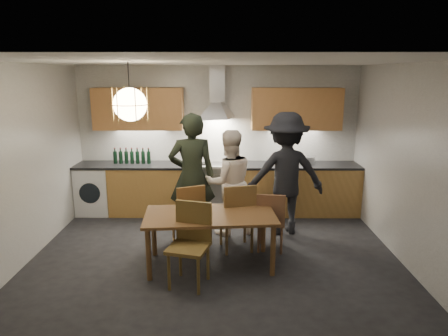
{
  "coord_description": "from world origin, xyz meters",
  "views": [
    {
      "loc": [
        0.15,
        -4.92,
        2.47
      ],
      "look_at": [
        0.12,
        0.4,
        1.2
      ],
      "focal_mm": 32.0,
      "sensor_mm": 36.0,
      "label": 1
    }
  ],
  "objects_px": {
    "dining_table": "(210,220)",
    "stock_pot": "(310,160)",
    "person_right": "(285,174)",
    "person_left": "(192,176)",
    "wine_bottles": "(132,156)",
    "mixing_bowl": "(289,162)",
    "chair_front": "(191,238)",
    "chair_back_left": "(189,211)",
    "person_mid": "(229,183)"
  },
  "relations": [
    {
      "from": "dining_table",
      "to": "stock_pot",
      "type": "relative_size",
      "value": 10.0
    },
    {
      "from": "dining_table",
      "to": "person_right",
      "type": "height_order",
      "value": "person_right"
    },
    {
      "from": "person_left",
      "to": "wine_bottles",
      "type": "bearing_deg",
      "value": -52.09
    },
    {
      "from": "person_left",
      "to": "person_right",
      "type": "distance_m",
      "value": 1.44
    },
    {
      "from": "mixing_bowl",
      "to": "stock_pot",
      "type": "distance_m",
      "value": 0.38
    },
    {
      "from": "mixing_bowl",
      "to": "stock_pot",
      "type": "bearing_deg",
      "value": 6.42
    },
    {
      "from": "dining_table",
      "to": "wine_bottles",
      "type": "bearing_deg",
      "value": 120.54
    },
    {
      "from": "chair_front",
      "to": "wine_bottles",
      "type": "relative_size",
      "value": 1.48
    },
    {
      "from": "chair_back_left",
      "to": "mixing_bowl",
      "type": "relative_size",
      "value": 2.98
    },
    {
      "from": "wine_bottles",
      "to": "dining_table",
      "type": "bearing_deg",
      "value": -54.8
    },
    {
      "from": "mixing_bowl",
      "to": "stock_pot",
      "type": "xyz_separation_m",
      "value": [
        0.38,
        0.04,
        0.02
      ]
    },
    {
      "from": "person_mid",
      "to": "person_right",
      "type": "distance_m",
      "value": 0.89
    },
    {
      "from": "dining_table",
      "to": "stock_pot",
      "type": "xyz_separation_m",
      "value": [
        1.69,
        2.06,
        0.34
      ]
    },
    {
      "from": "stock_pot",
      "to": "dining_table",
      "type": "bearing_deg",
      "value": -129.25
    },
    {
      "from": "mixing_bowl",
      "to": "person_left",
      "type": "bearing_deg",
      "value": -146.62
    },
    {
      "from": "wine_bottles",
      "to": "person_mid",
      "type": "bearing_deg",
      "value": -29.93
    },
    {
      "from": "chair_front",
      "to": "chair_back_left",
      "type": "bearing_deg",
      "value": 111.52
    },
    {
      "from": "person_right",
      "to": "stock_pot",
      "type": "height_order",
      "value": "person_right"
    },
    {
      "from": "person_mid",
      "to": "mixing_bowl",
      "type": "height_order",
      "value": "person_mid"
    },
    {
      "from": "chair_front",
      "to": "mixing_bowl",
      "type": "relative_size",
      "value": 3.17
    },
    {
      "from": "stock_pot",
      "to": "wine_bottles",
      "type": "relative_size",
      "value": 0.26
    },
    {
      "from": "wine_bottles",
      "to": "mixing_bowl",
      "type": "bearing_deg",
      "value": -1.21
    },
    {
      "from": "person_mid",
      "to": "person_right",
      "type": "height_order",
      "value": "person_right"
    },
    {
      "from": "person_left",
      "to": "chair_back_left",
      "type": "bearing_deg",
      "value": 78.59
    },
    {
      "from": "person_left",
      "to": "person_mid",
      "type": "height_order",
      "value": "person_left"
    },
    {
      "from": "chair_back_left",
      "to": "chair_front",
      "type": "distance_m",
      "value": 1.04
    },
    {
      "from": "chair_front",
      "to": "person_mid",
      "type": "height_order",
      "value": "person_mid"
    },
    {
      "from": "person_left",
      "to": "person_mid",
      "type": "bearing_deg",
      "value": -174.47
    },
    {
      "from": "person_right",
      "to": "mixing_bowl",
      "type": "relative_size",
      "value": 6.13
    },
    {
      "from": "chair_back_left",
      "to": "mixing_bowl",
      "type": "distance_m",
      "value": 2.2
    },
    {
      "from": "chair_back_left",
      "to": "person_left",
      "type": "xyz_separation_m",
      "value": [
        0.02,
        0.35,
        0.43
      ]
    },
    {
      "from": "chair_front",
      "to": "person_right",
      "type": "relative_size",
      "value": 0.52
    },
    {
      "from": "dining_table",
      "to": "chair_front",
      "type": "bearing_deg",
      "value": -121.01
    },
    {
      "from": "person_left",
      "to": "mixing_bowl",
      "type": "relative_size",
      "value": 6.16
    },
    {
      "from": "chair_back_left",
      "to": "mixing_bowl",
      "type": "xyz_separation_m",
      "value": [
        1.63,
        1.41,
        0.41
      ]
    },
    {
      "from": "person_mid",
      "to": "person_right",
      "type": "bearing_deg",
      "value": 167.76
    },
    {
      "from": "person_mid",
      "to": "stock_pot",
      "type": "bearing_deg",
      "value": -161.54
    },
    {
      "from": "dining_table",
      "to": "mixing_bowl",
      "type": "height_order",
      "value": "mixing_bowl"
    },
    {
      "from": "person_right",
      "to": "chair_front",
      "type": "bearing_deg",
      "value": 45.05
    },
    {
      "from": "chair_back_left",
      "to": "person_right",
      "type": "xyz_separation_m",
      "value": [
        1.45,
        0.54,
        0.42
      ]
    },
    {
      "from": "chair_back_left",
      "to": "wine_bottles",
      "type": "distance_m",
      "value": 1.93
    },
    {
      "from": "chair_front",
      "to": "person_mid",
      "type": "xyz_separation_m",
      "value": [
        0.46,
        1.52,
        0.26
      ]
    },
    {
      "from": "chair_back_left",
      "to": "stock_pot",
      "type": "height_order",
      "value": "stock_pot"
    },
    {
      "from": "stock_pot",
      "to": "mixing_bowl",
      "type": "bearing_deg",
      "value": -173.58
    },
    {
      "from": "person_mid",
      "to": "wine_bottles",
      "type": "xyz_separation_m",
      "value": [
        -1.72,
        0.99,
        0.22
      ]
    },
    {
      "from": "chair_front",
      "to": "person_right",
      "type": "bearing_deg",
      "value": 64.67
    },
    {
      "from": "chair_back_left",
      "to": "wine_bottles",
      "type": "bearing_deg",
      "value": -75.68
    },
    {
      "from": "wine_bottles",
      "to": "stock_pot",
      "type": "bearing_deg",
      "value": -0.29
    },
    {
      "from": "person_mid",
      "to": "person_left",
      "type": "bearing_deg",
      "value": -2.09
    },
    {
      "from": "chair_back_left",
      "to": "person_right",
      "type": "height_order",
      "value": "person_right"
    }
  ]
}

